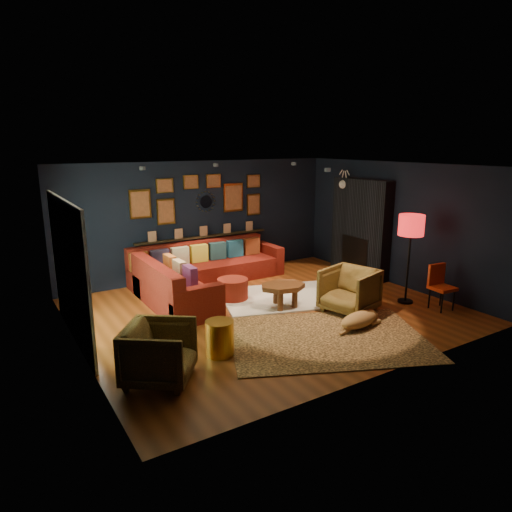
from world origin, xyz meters
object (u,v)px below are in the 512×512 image
armchair_right (349,288)px  dog (359,317)px  pouf (233,289)px  sectional (196,275)px  orange_chair (440,283)px  gold_stool (220,338)px  armchair_left (159,350)px  floor_lamp (411,229)px  coffee_table (283,289)px

armchair_right → dog: size_ratio=0.80×
pouf → armchair_right: bearing=-48.5°
sectional → orange_chair: size_ratio=4.10×
armchair_right → orange_chair: bearing=48.2°
armchair_right → sectional: bearing=-160.6°
gold_stool → sectional: bearing=72.0°
gold_stool → orange_chair: 4.34m
armchair_right → orange_chair: (1.53, -0.74, 0.05)m
dog → gold_stool: bearing=163.4°
armchair_right → orange_chair: 1.70m
pouf → armchair_left: 3.22m
floor_lamp → armchair_left: bearing=-175.9°
sectional → armchair_left: sectional is taller
armchair_right → floor_lamp: bearing=64.9°
dog → armchair_right: bearing=51.4°
sectional → dog: sectional is taller
sectional → armchair_right: size_ratio=3.86×
sectional → gold_stool: sectional is taller
pouf → sectional: bearing=111.5°
armchair_right → orange_chair: size_ratio=1.06×
coffee_table → floor_lamp: size_ratio=0.58×
sectional → pouf: 1.00m
floor_lamp → gold_stool: bearing=-178.4°
sectional → coffee_table: 2.04m
pouf → gold_stool: (-1.31, -1.98, 0.03)m
coffee_table → armchair_left: (-2.87, -1.35, 0.05)m
floor_lamp → dog: bearing=-164.8°
armchair_left → orange_chair: size_ratio=1.02×
armchair_left → gold_stool: (0.99, 0.25, -0.17)m
pouf → armchair_right: (1.48, -1.67, 0.22)m
pouf → floor_lamp: bearing=-34.3°
floor_lamp → dog: 2.11m
floor_lamp → dog: size_ratio=1.54×
armchair_right → floor_lamp: 1.63m
armchair_right → dog: 0.80m
gold_stool → pouf: bearing=56.6°
orange_chair → floor_lamp: floor_lamp is taller
armchair_left → gold_stool: armchair_left is taller
orange_chair → armchair_right: bearing=159.4°
gold_stool → orange_chair: orange_chair is taller
coffee_table → armchair_right: armchair_right is taller
sectional → dog: (1.46, -3.25, -0.13)m
floor_lamp → coffee_table: bearing=155.7°
sectional → armchair_right: (1.84, -2.60, 0.12)m
orange_chair → coffee_table: bearing=153.3°
sectional → armchair_left: 3.71m
dog → pouf: bearing=106.7°
pouf → floor_lamp: size_ratio=0.35×
armchair_right → floor_lamp: floor_lamp is taller
sectional → armchair_right: bearing=-54.7°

